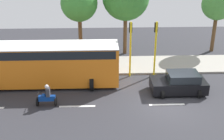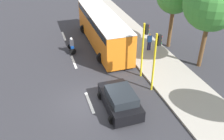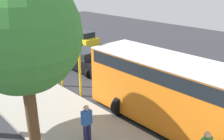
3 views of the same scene
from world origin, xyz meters
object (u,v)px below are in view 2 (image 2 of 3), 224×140
(city_bus, at_px, (103,28))
(pedestrian_near_signal, at_px, (117,28))
(car_black, at_px, (120,100))
(traffic_light_midblock, at_px, (144,43))
(motorcycle, at_px, (72,46))
(street_tree_center, at_px, (212,3))
(traffic_light_corner, at_px, (156,55))
(pedestrian_by_tree, at_px, (149,41))

(city_bus, xyz_separation_m, pedestrian_near_signal, (1.99, 1.35, -0.79))
(car_black, height_order, traffic_light_midblock, traffic_light_midblock)
(city_bus, distance_m, motorcycle, 3.54)
(car_black, xyz_separation_m, pedestrian_near_signal, (3.68, 11.17, 0.35))
(car_black, xyz_separation_m, street_tree_center, (8.43, 3.25, 4.74))
(motorcycle, relative_size, pedestrian_near_signal, 0.91)
(pedestrian_near_signal, distance_m, street_tree_center, 10.24)
(city_bus, height_order, motorcycle, city_bus)
(street_tree_center, bearing_deg, traffic_light_corner, -160.12)
(traffic_light_corner, relative_size, street_tree_center, 0.59)
(city_bus, height_order, pedestrian_by_tree, city_bus)
(pedestrian_near_signal, bearing_deg, pedestrian_by_tree, -66.42)
(motorcycle, height_order, traffic_light_corner, traffic_light_corner)
(pedestrian_by_tree, height_order, traffic_light_corner, traffic_light_corner)
(motorcycle, bearing_deg, street_tree_center, -30.77)
(city_bus, relative_size, traffic_light_corner, 2.44)
(car_black, distance_m, pedestrian_by_tree, 8.95)
(motorcycle, distance_m, pedestrian_near_signal, 5.63)
(city_bus, xyz_separation_m, traffic_light_corner, (1.36, -8.52, 1.08))
(pedestrian_near_signal, bearing_deg, traffic_light_corner, -93.62)
(pedestrian_near_signal, height_order, pedestrian_by_tree, same)
(motorcycle, relative_size, street_tree_center, 0.20)
(traffic_light_corner, distance_m, traffic_light_midblock, 1.97)
(motorcycle, height_order, pedestrian_near_signal, pedestrian_near_signal)
(car_black, relative_size, pedestrian_by_tree, 2.31)
(pedestrian_near_signal, relative_size, street_tree_center, 0.22)
(pedestrian_near_signal, distance_m, pedestrian_by_tree, 4.45)
(traffic_light_corner, height_order, traffic_light_midblock, same)
(car_black, xyz_separation_m, motorcycle, (-1.58, 9.21, -0.07))
(car_black, xyz_separation_m, city_bus, (1.69, 9.82, 1.13))
(pedestrian_near_signal, xyz_separation_m, traffic_light_corner, (-0.62, -9.87, 1.87))
(pedestrian_near_signal, bearing_deg, city_bus, -145.80)
(city_bus, bearing_deg, street_tree_center, -44.28)
(city_bus, relative_size, pedestrian_by_tree, 6.51)
(pedestrian_near_signal, relative_size, traffic_light_midblock, 0.38)
(car_black, distance_m, traffic_light_corner, 3.99)
(pedestrian_near_signal, height_order, street_tree_center, street_tree_center)
(pedestrian_near_signal, distance_m, traffic_light_corner, 10.07)
(city_bus, bearing_deg, pedestrian_near_signal, 34.20)
(pedestrian_near_signal, bearing_deg, street_tree_center, -59.03)
(traffic_light_midblock, bearing_deg, street_tree_center, -0.29)
(city_bus, bearing_deg, traffic_light_corner, -80.91)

